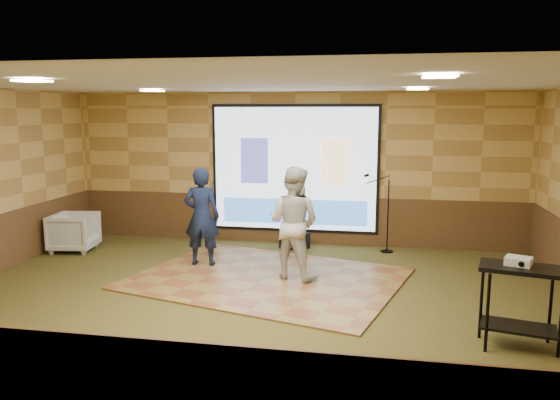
% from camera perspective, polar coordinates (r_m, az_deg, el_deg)
% --- Properties ---
extents(ground, '(9.00, 9.00, 0.00)m').
position_cam_1_polar(ground, '(7.78, -2.53, -10.52)').
color(ground, '#323819').
rests_on(ground, ground).
extents(room_shell, '(9.04, 7.04, 3.02)m').
position_cam_1_polar(room_shell, '(7.33, -2.65, 5.05)').
color(room_shell, tan).
rests_on(room_shell, ground).
extents(wainscot_back, '(9.00, 0.04, 0.95)m').
position_cam_1_polar(wainscot_back, '(10.95, 1.52, -2.04)').
color(wainscot_back, '#4C3619').
rests_on(wainscot_back, ground).
extents(wainscot_front, '(9.00, 0.04, 0.95)m').
position_cam_1_polar(wainscot_front, '(4.56, -12.97, -19.39)').
color(wainscot_front, '#4C3619').
rests_on(wainscot_front, ground).
extents(projector_screen, '(3.32, 0.06, 2.52)m').
position_cam_1_polar(projector_screen, '(10.75, 1.51, 3.14)').
color(projector_screen, black).
rests_on(projector_screen, room_shell).
extents(downlight_nw, '(0.32, 0.32, 0.02)m').
position_cam_1_polar(downlight_nw, '(9.72, -13.18, 11.06)').
color(downlight_nw, beige).
rests_on(downlight_nw, room_shell).
extents(downlight_ne, '(0.32, 0.32, 0.02)m').
position_cam_1_polar(downlight_ne, '(8.95, 14.19, 11.18)').
color(downlight_ne, beige).
rests_on(downlight_ne, room_shell).
extents(downlight_sw, '(0.32, 0.32, 0.02)m').
position_cam_1_polar(downlight_sw, '(6.82, -24.47, 11.27)').
color(downlight_sw, beige).
rests_on(downlight_sw, room_shell).
extents(downlight_se, '(0.32, 0.32, 0.02)m').
position_cam_1_polar(downlight_se, '(5.66, 16.34, 12.27)').
color(downlight_se, beige).
rests_on(downlight_se, room_shell).
extents(dance_floor, '(4.67, 4.00, 0.03)m').
position_cam_1_polar(dance_floor, '(8.72, -1.36, -8.18)').
color(dance_floor, olive).
rests_on(dance_floor, ground).
extents(player_left, '(0.63, 0.44, 1.67)m').
position_cam_1_polar(player_left, '(9.33, -8.17, -1.71)').
color(player_left, '#121C3B').
rests_on(player_left, dance_floor).
extents(player_right, '(1.03, 0.91, 1.76)m').
position_cam_1_polar(player_right, '(8.51, 1.42, -2.39)').
color(player_right, beige).
rests_on(player_right, dance_floor).
extents(av_table, '(0.89, 0.47, 0.94)m').
position_cam_1_polar(av_table, '(6.71, 23.87, -8.73)').
color(av_table, black).
rests_on(av_table, ground).
extents(projector, '(0.34, 0.31, 0.09)m').
position_cam_1_polar(projector, '(6.66, 23.65, -5.87)').
color(projector, silver).
rests_on(projector, av_table).
extents(mic_stand, '(0.58, 0.24, 1.48)m').
position_cam_1_polar(mic_stand, '(10.42, 10.87, -2.70)').
color(mic_stand, black).
rests_on(mic_stand, ground).
extents(banquet_chair, '(0.90, 0.88, 0.73)m').
position_cam_1_polar(banquet_chair, '(11.04, -20.70, -3.16)').
color(banquet_chair, gray).
rests_on(banquet_chair, ground).
extents(duffel_bag, '(0.59, 0.50, 0.31)m').
position_cam_1_polar(duffel_bag, '(10.56, 1.54, -4.24)').
color(duffel_bag, black).
rests_on(duffel_bag, ground).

